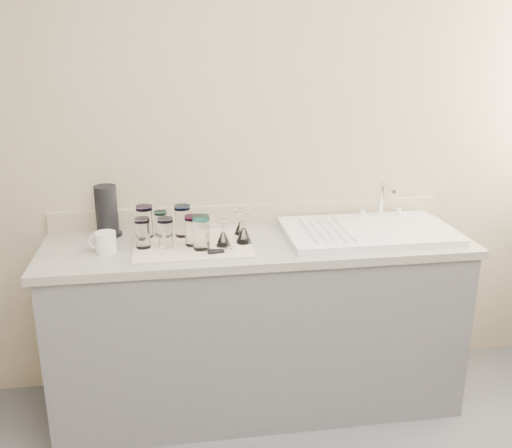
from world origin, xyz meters
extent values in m
cube|color=tan|center=(0.00, 1.50, 1.25)|extent=(3.50, 0.04, 2.50)
cube|color=slate|center=(0.00, 1.20, 0.43)|extent=(2.00, 0.60, 0.86)
cube|color=gray|center=(0.00, 1.20, 0.88)|extent=(2.06, 0.62, 0.04)
cube|color=white|center=(0.55, 1.20, 0.92)|extent=(0.82, 0.50, 0.03)
cylinder|color=silver|center=(0.69, 1.40, 1.03)|extent=(0.02, 0.02, 0.18)
cylinder|color=silver|center=(0.69, 1.32, 1.10)|extent=(0.02, 0.16, 0.02)
cylinder|color=silver|center=(0.59, 1.40, 0.96)|extent=(0.03, 0.03, 0.04)
cylinder|color=silver|center=(0.79, 1.40, 0.96)|extent=(0.03, 0.03, 0.04)
cube|color=white|center=(-0.32, 1.18, 0.90)|extent=(0.55, 0.42, 0.01)
cylinder|color=white|center=(-0.54, 1.31, 0.98)|extent=(0.08, 0.08, 0.14)
cylinder|color=#7050B6|center=(-0.54, 1.31, 1.06)|extent=(0.08, 0.08, 0.02)
cylinder|color=white|center=(-0.46, 1.32, 0.96)|extent=(0.06, 0.06, 0.11)
cylinder|color=#3AC0B7|center=(-0.46, 1.32, 1.02)|extent=(0.06, 0.06, 0.02)
cylinder|color=white|center=(-0.36, 1.30, 0.98)|extent=(0.07, 0.07, 0.14)
cylinder|color=blue|center=(-0.36, 1.30, 1.05)|extent=(0.08, 0.08, 0.02)
cylinder|color=white|center=(-0.55, 1.16, 0.97)|extent=(0.07, 0.07, 0.12)
cylinder|color=#C59BEB|center=(-0.55, 1.16, 1.04)|extent=(0.07, 0.07, 0.02)
cylinder|color=white|center=(-0.44, 1.15, 0.97)|extent=(0.07, 0.07, 0.12)
cylinder|color=#9A92DA|center=(-0.44, 1.15, 1.04)|extent=(0.07, 0.07, 0.02)
cylinder|color=white|center=(-0.32, 1.16, 0.97)|extent=(0.07, 0.07, 0.13)
cylinder|color=#C91788|center=(-0.32, 1.16, 1.04)|extent=(0.07, 0.07, 0.02)
cylinder|color=white|center=(-0.28, 1.10, 0.98)|extent=(0.08, 0.08, 0.14)
cylinder|color=teal|center=(-0.28, 1.10, 1.06)|extent=(0.08, 0.08, 0.02)
cone|color=white|center=(-0.07, 1.28, 0.94)|extent=(0.07, 0.07, 0.06)
cylinder|color=white|center=(-0.07, 1.28, 1.00)|extent=(0.01, 0.01, 0.05)
cylinder|color=white|center=(-0.07, 1.28, 1.03)|extent=(0.07, 0.07, 0.01)
cone|color=white|center=(-0.18, 1.13, 0.94)|extent=(0.07, 0.07, 0.06)
cylinder|color=white|center=(-0.18, 1.13, 1.00)|extent=(0.01, 0.01, 0.05)
cylinder|color=white|center=(-0.18, 1.13, 1.03)|extent=(0.07, 0.07, 0.01)
cone|color=white|center=(-0.08, 1.16, 0.94)|extent=(0.08, 0.08, 0.07)
cylinder|color=white|center=(-0.08, 1.16, 1.01)|extent=(0.01, 0.01, 0.06)
cylinder|color=white|center=(-0.08, 1.16, 1.04)|extent=(0.08, 0.08, 0.01)
cube|color=silver|center=(-0.16, 1.04, 0.92)|extent=(0.05, 0.02, 0.02)
cylinder|color=black|center=(-0.21, 1.03, 0.92)|extent=(0.09, 0.03, 0.02)
cylinder|color=black|center=(-0.21, 1.05, 0.92)|extent=(0.09, 0.03, 0.02)
cylinder|color=white|center=(-0.71, 1.14, 0.95)|extent=(0.12, 0.12, 0.10)
torus|color=white|center=(-0.76, 1.16, 0.95)|extent=(0.07, 0.03, 0.07)
cylinder|color=black|center=(-0.72, 1.39, 0.91)|extent=(0.13, 0.13, 0.01)
cylinder|color=black|center=(-0.72, 1.39, 1.03)|extent=(0.11, 0.11, 0.24)
camera|label=1|loc=(-0.40, -1.37, 1.83)|focal=40.00mm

